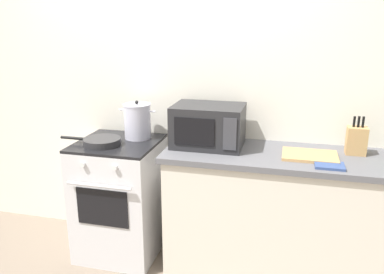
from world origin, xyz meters
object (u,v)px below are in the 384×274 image
frying_pan (101,142)px  knife_block (356,140)px  stock_pot (137,121)px  cutting_board (310,156)px  oven_mitt (330,166)px  microwave (208,126)px  stove (120,198)px

frying_pan → knife_block: (1.77, 0.24, 0.07)m
stock_pot → cutting_board: size_ratio=0.82×
cutting_board → oven_mitt: (0.11, -0.16, -0.00)m
microwave → cutting_board: size_ratio=1.39×
stove → oven_mitt: bearing=-6.0°
oven_mitt → frying_pan: bearing=177.8°
stove → stock_pot: 0.62m
stove → microwave: bearing=6.6°
cutting_board → oven_mitt: cutting_board is taller
cutting_board → knife_block: bearing=24.9°
stock_pot → frying_pan: 0.32m
microwave → knife_block: size_ratio=1.89×
frying_pan → oven_mitt: bearing=-2.2°
microwave → knife_block: microwave is taller
stove → cutting_board: size_ratio=2.56×
cutting_board → knife_block: 0.34m
stove → stock_pot: bearing=50.4°
knife_block → oven_mitt: bearing=-122.0°
frying_pan → knife_block: knife_block is taller
microwave → stove: bearing=-173.4°
frying_pan → stove: bearing=51.1°
stove → frying_pan: size_ratio=1.95×
frying_pan → microwave: size_ratio=0.94×
stock_pot → frying_pan: size_ratio=0.63×
cutting_board → frying_pan: bearing=-176.2°
stock_pot → knife_block: 1.58m
knife_block → frying_pan: bearing=-172.3°
stock_pot → microwave: 0.57m
microwave → cutting_board: bearing=-6.3°
stock_pot → microwave: bearing=-5.9°
stock_pot → cutting_board: bearing=-6.1°
frying_pan → oven_mitt: size_ratio=2.62×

